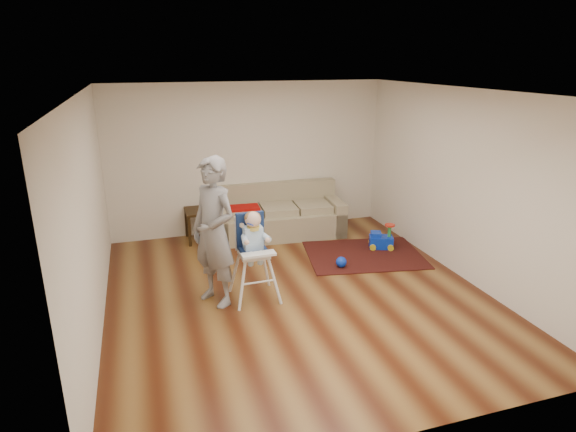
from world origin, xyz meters
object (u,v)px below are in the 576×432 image
object	(u,v)px
side_table	(202,225)
adult	(214,232)
sofa	(278,211)
ride_on_toy	(381,236)
toy_ball	(341,262)
high_chair	(254,257)

from	to	relation	value
side_table	adult	bearing A→B (deg)	-93.30
sofa	adult	size ratio (longest dim) A/B	1.23
side_table	ride_on_toy	world-z (taller)	side_table
side_table	sofa	bearing A→B (deg)	-7.15
sofa	ride_on_toy	size ratio (longest dim) A/B	5.64
side_table	toy_ball	bearing A→B (deg)	-45.02
sofa	adult	bearing A→B (deg)	-120.04
sofa	side_table	bearing A→B (deg)	176.96
ride_on_toy	adult	world-z (taller)	adult
side_table	high_chair	xyz separation A→B (m)	(0.37, -2.40, 0.31)
side_table	ride_on_toy	size ratio (longest dim) A/B	1.32
side_table	toy_ball	xyz separation A→B (m)	(1.86, -1.86, -0.18)
ride_on_toy	adult	xyz separation A→B (m)	(-2.96, -1.02, 0.75)
ride_on_toy	high_chair	size ratio (longest dim) A/B	0.35
high_chair	sofa	bearing A→B (deg)	65.11
ride_on_toy	high_chair	xyz separation A→B (m)	(-2.46, -1.07, 0.36)
ride_on_toy	high_chair	world-z (taller)	high_chair
adult	ride_on_toy	bearing A→B (deg)	76.64
ride_on_toy	adult	distance (m)	3.22
toy_ball	high_chair	xyz separation A→B (m)	(-1.50, -0.53, 0.49)
toy_ball	high_chair	size ratio (longest dim) A/B	0.14
high_chair	adult	distance (m)	0.63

